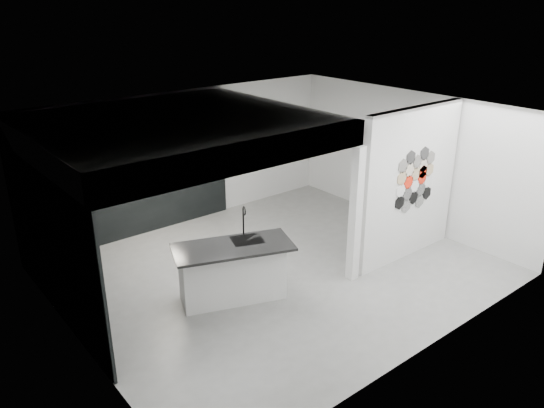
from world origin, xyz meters
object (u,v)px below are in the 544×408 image
at_px(wall_basin, 74,266).
at_px(stockpot, 79,182).
at_px(kettle, 177,162).
at_px(glass_bowl, 197,159).
at_px(partition_panel, 410,184).
at_px(kitchen_island, 232,271).
at_px(utensil_cup, 111,177).
at_px(bottle_dark, 109,175).
at_px(glass_vase, 197,158).

bearing_deg(wall_basin, stockpot, 66.16).
distance_m(kettle, glass_bowl, 0.47).
xyz_separation_m(partition_panel, kettle, (-2.55, 3.87, -0.01)).
xyz_separation_m(kitchen_island, utensil_cup, (-0.57, 3.12, 0.86)).
height_order(wall_basin, stockpot, stockpot).
distance_m(glass_bowl, bottle_dark, 1.91).
bearing_deg(kitchen_island, glass_bowl, 87.91).
distance_m(stockpot, utensil_cup, 0.61).
bearing_deg(bottle_dark, glass_vase, 0.00).
height_order(wall_basin, utensil_cup, utensil_cup).
xyz_separation_m(kitchen_island, glass_vase, (1.30, 3.12, 0.88)).
height_order(kitchen_island, stockpot, stockpot).
xyz_separation_m(wall_basin, utensil_cup, (1.52, 2.07, 0.51)).
height_order(kitchen_island, bottle_dark, bottle_dark).
relative_size(kitchen_island, kettle, 12.61).
bearing_deg(partition_panel, stockpot, 139.67).
xyz_separation_m(kettle, glass_vase, (0.47, 0.00, -0.01)).
relative_size(stockpot, kettle, 1.27).
xyz_separation_m(wall_basin, stockpot, (0.91, 2.07, 0.55)).
height_order(bottle_dark, utensil_cup, bottle_dark).
xyz_separation_m(partition_panel, wall_basin, (-5.46, 1.80, -0.55)).
relative_size(kettle, utensil_cup, 1.87).
bearing_deg(kettle, wall_basin, -124.11).
relative_size(glass_vase, utensil_cup, 1.45).
bearing_deg(kettle, bottle_dark, -159.41).
xyz_separation_m(kitchen_island, bottle_dark, (-0.60, 3.12, 0.91)).
distance_m(kitchen_island, kettle, 3.35).
bearing_deg(wall_basin, glass_vase, 31.35).
height_order(kettle, glass_vase, kettle).
bearing_deg(stockpot, partition_panel, -40.33).
distance_m(partition_panel, stockpot, 5.97).
bearing_deg(bottle_dark, utensil_cup, 0.00).
xyz_separation_m(glass_bowl, utensil_cup, (-1.87, 0.00, -0.01)).
bearing_deg(glass_bowl, utensil_cup, 180.00).
relative_size(stockpot, glass_bowl, 1.45).
distance_m(kitchen_island, bottle_dark, 3.31).
distance_m(stockpot, glass_vase, 2.48).
relative_size(partition_panel, kitchen_island, 1.40).
distance_m(glass_bowl, utensil_cup, 1.87).
relative_size(partition_panel, bottle_dark, 15.35).
bearing_deg(glass_bowl, partition_panel, -61.77).
bearing_deg(stockpot, bottle_dark, 0.00).
bearing_deg(utensil_cup, glass_bowl, 0.00).
bearing_deg(bottle_dark, glass_bowl, 0.00).
height_order(glass_bowl, utensil_cup, glass_bowl).
relative_size(glass_vase, bottle_dark, 0.68).
height_order(partition_panel, glass_bowl, partition_panel).
height_order(stockpot, kettle, stockpot).
bearing_deg(glass_vase, bottle_dark, 180.00).
height_order(kettle, glass_bowl, kettle).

